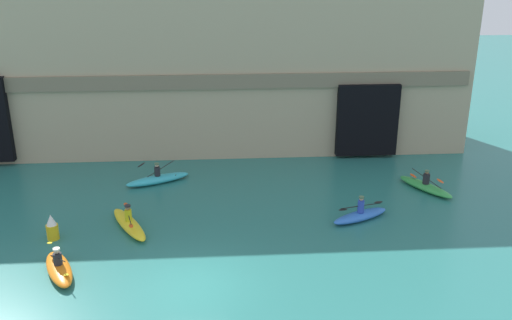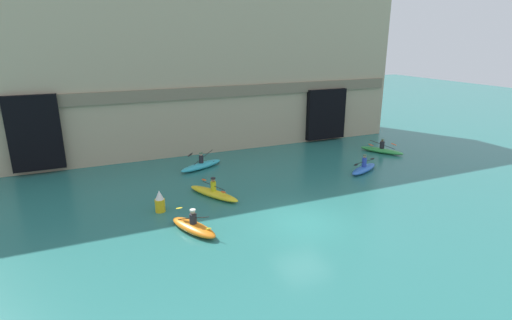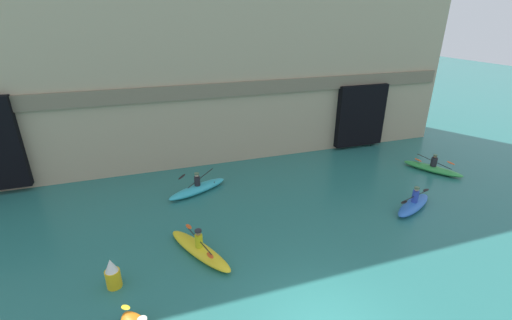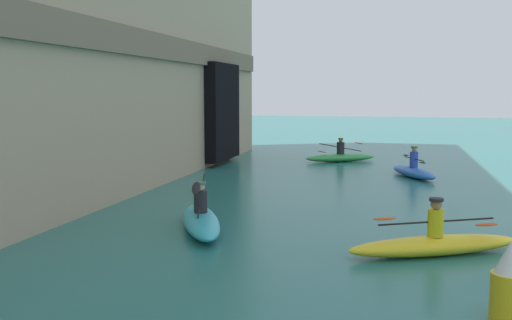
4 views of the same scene
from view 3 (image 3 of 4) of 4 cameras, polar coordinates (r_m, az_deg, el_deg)
cliff_bluff at (r=22.64m, az=-11.72°, el=16.73°), size 34.49×6.33×12.69m
kayak_green at (r=22.92m, az=27.35°, el=-1.20°), size 2.34×3.27×1.08m
kayak_blue at (r=18.25m, az=24.78°, el=-6.72°), size 2.98×1.96×1.15m
kayak_yellow at (r=13.94m, az=-9.39°, el=-14.47°), size 2.28×3.50×1.12m
kayak_cyan at (r=18.27m, az=-9.68°, el=-4.67°), size 3.43×2.13×1.24m
marker_buoy at (r=13.17m, az=-22.79°, el=-17.14°), size 0.51×0.51×1.14m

